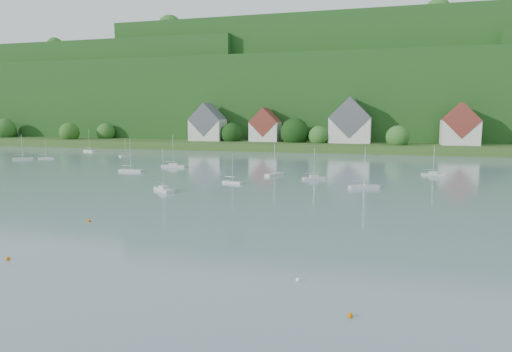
{
  "coord_description": "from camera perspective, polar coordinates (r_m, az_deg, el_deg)",
  "views": [
    {
      "loc": [
        19.1,
        1.09,
        14.32
      ],
      "look_at": [
        -1.79,
        75.0,
        4.0
      ],
      "focal_mm": 32.44,
      "sensor_mm": 36.0,
      "label": 1
    }
  ],
  "objects": [
    {
      "name": "far_shore_strip",
      "position": [
        200.23,
        10.3,
        3.86
      ],
      "size": [
        600.0,
        60.0,
        3.0
      ],
      "primitive_type": "cube",
      "color": "#2E541F",
      "rests_on": "ground"
    },
    {
      "name": "forested_ridge",
      "position": [
        268.27,
        11.94,
        9.32
      ],
      "size": [
        620.0,
        181.22,
        69.89
      ],
      "color": "#153C13",
      "rests_on": "ground"
    },
    {
      "name": "village_building_0",
      "position": [
        200.19,
        -5.98,
        6.24
      ],
      "size": [
        14.0,
        10.4,
        16.0
      ],
      "color": "beige",
      "rests_on": "far_shore_strip"
    },
    {
      "name": "village_building_1",
      "position": [
        194.3,
        1.15,
        6.01
      ],
      "size": [
        12.0,
        9.36,
        14.0
      ],
      "color": "beige",
      "rests_on": "far_shore_strip"
    },
    {
      "name": "village_building_2",
      "position": [
        187.48,
        11.54,
        6.26
      ],
      "size": [
        16.0,
        11.44,
        18.0
      ],
      "color": "beige",
      "rests_on": "far_shore_strip"
    },
    {
      "name": "village_building_3",
      "position": [
        186.78,
        23.87,
        5.5
      ],
      "size": [
        13.0,
        10.4,
        15.5
      ],
      "color": "beige",
      "rests_on": "far_shore_strip"
    },
    {
      "name": "mooring_buoy_0",
      "position": [
        52.57,
        -28.26,
        -9.09
      ],
      "size": [
        0.42,
        0.42,
        0.42
      ],
      "primitive_type": "sphere",
      "color": "#E76800",
      "rests_on": "ground"
    },
    {
      "name": "mooring_buoy_1",
      "position": [
        41.1,
        5.18,
        -12.77
      ],
      "size": [
        0.39,
        0.39,
        0.39
      ],
      "primitive_type": "sphere",
      "color": "white",
      "rests_on": "ground"
    },
    {
      "name": "mooring_buoy_2",
      "position": [
        34.97,
        11.5,
        -16.68
      ],
      "size": [
        0.41,
        0.41,
        0.41
      ],
      "primitive_type": "sphere",
      "color": "#E76800",
      "rests_on": "ground"
    },
    {
      "name": "mooring_buoy_3",
      "position": [
        66.15,
        -19.89,
        -5.31
      ],
      "size": [
        0.47,
        0.47,
        0.47
      ],
      "primitive_type": "sphere",
      "color": "#E76800",
      "rests_on": "ground"
    },
    {
      "name": "far_sailboat_cluster",
      "position": [
        117.68,
        9.0,
        0.75
      ],
      "size": [
        202.07,
        80.03,
        8.71
      ],
      "color": "silver",
      "rests_on": "ground"
    }
  ]
}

